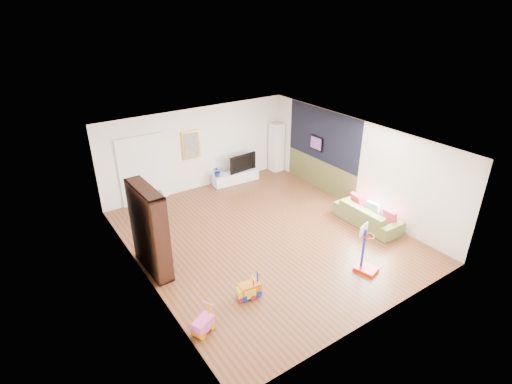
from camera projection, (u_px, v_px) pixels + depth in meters
floor at (264, 236)px, 10.76m from camera, size 6.50×7.50×0.00m
ceiling at (265, 140)px, 9.57m from camera, size 6.50×7.50×0.00m
wall_back at (198, 149)px, 12.95m from camera, size 6.50×0.00×2.70m
wall_front at (382, 264)px, 7.38m from camera, size 6.50×0.00×2.70m
wall_left at (141, 228)px, 8.52m from camera, size 0.00×7.50×2.70m
wall_right at (354, 164)px, 11.80m from camera, size 0.00×7.50×2.70m
navy_accent at (323, 135)px, 12.61m from camera, size 0.01×3.20×1.70m
olive_wainscot at (320, 175)px, 13.21m from camera, size 0.01×3.20×1.00m
doorway at (143, 171)px, 12.09m from camera, size 1.45×0.06×2.10m
painting_back at (191, 145)px, 12.70m from camera, size 0.62×0.06×0.92m
artwork_right at (316, 143)px, 12.86m from camera, size 0.04×0.56×0.46m
media_console at (236, 177)px, 13.79m from camera, size 1.66×0.50×0.38m
tall_cabinet at (276, 147)px, 14.46m from camera, size 0.43×0.43×1.77m
bookshelf at (149, 230)px, 9.01m from camera, size 0.43×1.46×2.11m
sofa at (368, 215)px, 11.17m from camera, size 0.80×1.98×0.58m
basketball_hoop at (369, 250)px, 9.11m from camera, size 0.53×0.59×1.20m
ride_on_yellow at (246, 289)px, 8.41m from camera, size 0.43×0.34×0.50m
ride_on_orange at (250, 285)px, 8.46m from camera, size 0.48×0.33×0.60m
ride_on_pink at (203, 320)px, 7.55m from camera, size 0.50×0.42×0.57m
child at (161, 204)px, 11.42m from camera, size 0.40×0.35×0.91m
tv at (241, 162)px, 13.70m from camera, size 1.07×0.24×0.61m
vase_plant at (218, 171)px, 13.27m from camera, size 0.39×0.35×0.37m
pillow_left at (390, 217)px, 10.76m from camera, size 0.12×0.40×0.40m
pillow_center at (373, 208)px, 11.22m from camera, size 0.15×0.37×0.36m
pillow_right at (357, 201)px, 11.61m from camera, size 0.18×0.43×0.41m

